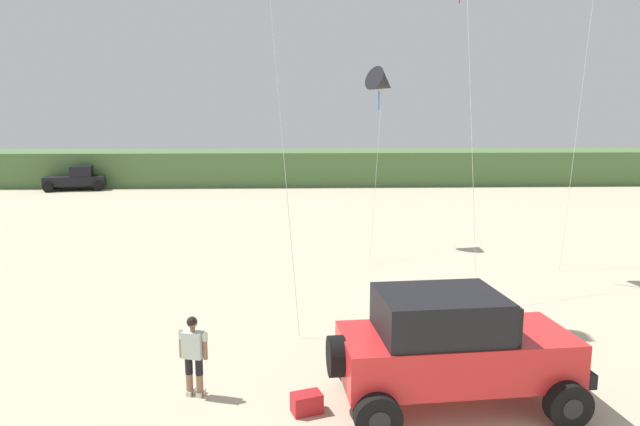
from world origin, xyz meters
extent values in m
cube|color=#4C703D|center=(1.76, 44.46, 1.46)|extent=(90.00, 8.64, 2.91)
cube|color=red|center=(3.63, 4.20, 1.01)|extent=(4.53, 2.18, 0.90)
cube|color=red|center=(5.27, 4.33, 1.38)|extent=(1.23, 1.77, 0.12)
cube|color=black|center=(3.28, 4.17, 1.86)|extent=(2.43, 1.93, 0.80)
cube|color=black|center=(4.48, 4.26, 1.82)|extent=(0.23, 1.67, 0.72)
cube|color=black|center=(5.90, 4.38, 0.74)|extent=(0.34, 1.81, 0.28)
cylinder|color=black|center=(1.32, 4.02, 1.11)|extent=(0.36, 0.79, 0.77)
cylinder|color=black|center=(5.29, 5.36, 0.42)|extent=(0.86, 0.36, 0.84)
cylinder|color=black|center=(5.29, 5.36, 0.42)|extent=(0.40, 0.35, 0.38)
cylinder|color=black|center=(5.45, 3.31, 0.42)|extent=(0.86, 0.36, 0.84)
cylinder|color=black|center=(5.45, 3.31, 0.42)|extent=(0.40, 0.35, 0.38)
cylinder|color=black|center=(1.80, 5.09, 0.42)|extent=(0.86, 0.36, 0.84)
cylinder|color=black|center=(1.80, 5.09, 0.42)|extent=(0.40, 0.35, 0.38)
cylinder|color=black|center=(1.96, 3.03, 0.42)|extent=(0.86, 0.36, 0.84)
cylinder|color=black|center=(1.96, 3.03, 0.42)|extent=(0.40, 0.35, 0.38)
cylinder|color=#8C664C|center=(-1.59, 4.77, 0.25)|extent=(0.14, 0.14, 0.49)
cylinder|color=black|center=(-1.59, 4.77, 0.64)|extent=(0.15, 0.15, 0.36)
cube|color=silver|center=(-1.58, 4.81, 0.05)|extent=(0.17, 0.28, 0.10)
cylinder|color=#8C664C|center=(-1.37, 4.72, 0.25)|extent=(0.14, 0.14, 0.49)
cylinder|color=black|center=(-1.37, 4.72, 0.64)|extent=(0.15, 0.15, 0.36)
cube|color=silver|center=(-1.36, 4.76, 0.05)|extent=(0.17, 0.28, 0.10)
cube|color=silver|center=(-1.48, 4.74, 1.09)|extent=(0.45, 0.35, 0.54)
cylinder|color=#8C664C|center=(-1.73, 4.81, 1.08)|extent=(0.09, 0.09, 0.56)
cylinder|color=silver|center=(-1.73, 4.81, 1.27)|extent=(0.11, 0.11, 0.16)
cylinder|color=#8C664C|center=(-1.23, 4.68, 1.08)|extent=(0.09, 0.09, 0.56)
cylinder|color=silver|center=(-1.23, 4.68, 1.27)|extent=(0.11, 0.11, 0.16)
cylinder|color=#8C664C|center=(-1.48, 4.74, 1.40)|extent=(0.10, 0.10, 0.08)
sphere|color=#8C664C|center=(-1.48, 4.74, 1.54)|extent=(0.21, 0.21, 0.21)
sphere|color=black|center=(-1.48, 4.73, 1.56)|extent=(0.21, 0.21, 0.21)
cube|color=#B21E23|center=(0.76, 4.00, 0.19)|extent=(0.64, 0.52, 0.38)
cube|color=black|center=(-17.40, 39.31, 0.76)|extent=(4.91, 2.87, 0.76)
cube|color=black|center=(-16.86, 39.43, 1.56)|extent=(1.96, 2.11, 0.84)
cylinder|color=black|center=(-15.82, 40.74, 0.38)|extent=(0.80, 0.42, 0.76)
cylinder|color=black|center=(-15.36, 38.69, 0.38)|extent=(0.80, 0.42, 0.76)
cylinder|color=black|center=(-19.43, 39.93, 0.38)|extent=(0.80, 0.42, 0.76)
cylinder|color=black|center=(-18.97, 37.88, 0.38)|extent=(0.80, 0.42, 0.76)
cylinder|color=silver|center=(11.54, 15.30, 6.42)|extent=(2.53, 3.59, 12.73)
cylinder|color=silver|center=(6.05, 11.38, 5.45)|extent=(0.53, 4.23, 10.80)
cylinder|color=silver|center=(0.03, 8.83, 7.60)|extent=(1.23, 2.48, 15.10)
cone|color=black|center=(4.38, 18.60, 7.14)|extent=(1.82, 1.59, 1.55)
cylinder|color=blue|center=(4.23, 18.60, 6.38)|extent=(0.05, 0.09, 0.85)
cylinder|color=silver|center=(3.89, 16.63, 3.59)|extent=(1.00, 3.95, 7.09)
camera|label=1|loc=(0.59, -5.57, 5.43)|focal=30.57mm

